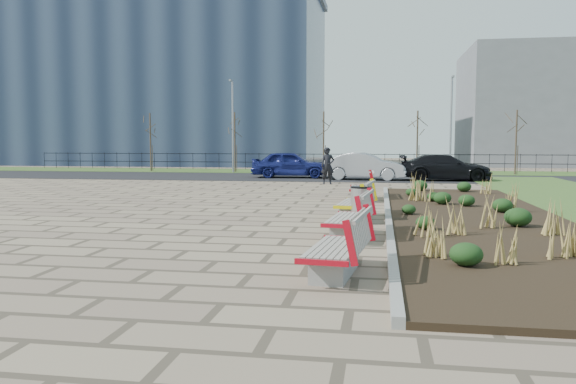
% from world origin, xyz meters
% --- Properties ---
extents(ground, '(120.00, 120.00, 0.00)m').
position_xyz_m(ground, '(0.00, 0.00, 0.00)').
color(ground, '#827159').
rests_on(ground, ground).
extents(planting_bed, '(4.50, 18.00, 0.10)m').
position_xyz_m(planting_bed, '(6.25, 5.00, 0.05)').
color(planting_bed, black).
rests_on(planting_bed, ground).
extents(planting_curb, '(0.16, 18.00, 0.15)m').
position_xyz_m(planting_curb, '(3.92, 5.00, 0.07)').
color(planting_curb, gray).
rests_on(planting_curb, ground).
extents(grass_verge_far, '(80.00, 5.00, 0.04)m').
position_xyz_m(grass_verge_far, '(0.00, 28.00, 0.02)').
color(grass_verge_far, '#33511E').
rests_on(grass_verge_far, ground).
extents(road, '(80.00, 7.00, 0.02)m').
position_xyz_m(road, '(0.00, 22.00, 0.01)').
color(road, black).
rests_on(road, ground).
extents(bench_a, '(1.12, 2.18, 1.00)m').
position_xyz_m(bench_a, '(3.00, -1.52, 0.50)').
color(bench_a, '#B30B1A').
rests_on(bench_a, ground).
extents(bench_b, '(1.10, 2.18, 1.00)m').
position_xyz_m(bench_b, '(3.00, 1.93, 0.50)').
color(bench_b, red).
rests_on(bench_b, ground).
extents(bench_c, '(1.12, 2.18, 1.00)m').
position_xyz_m(bench_c, '(3.00, 5.10, 0.50)').
color(bench_c, yellow).
rests_on(bench_c, ground).
extents(bench_d, '(0.97, 2.13, 1.00)m').
position_xyz_m(bench_d, '(3.00, 10.12, 0.50)').
color(bench_d, '#AA0B13').
rests_on(bench_d, ground).
extents(litter_bin, '(0.53, 0.53, 0.95)m').
position_xyz_m(litter_bin, '(3.21, 4.17, 0.47)').
color(litter_bin, '#B2B2B7').
rests_on(litter_bin, ground).
extents(pedestrian, '(0.75, 0.58, 1.81)m').
position_xyz_m(pedestrian, '(1.14, 17.18, 0.90)').
color(pedestrian, black).
rests_on(pedestrian, ground).
extents(car_blue, '(4.58, 2.10, 1.52)m').
position_xyz_m(car_blue, '(-1.40, 21.54, 0.78)').
color(car_blue, navy).
rests_on(car_blue, road).
extents(car_silver, '(4.54, 1.87, 1.46)m').
position_xyz_m(car_silver, '(2.88, 20.44, 0.75)').
color(car_silver, '#989A9F').
rests_on(car_silver, road).
extents(car_black, '(4.83, 2.02, 1.39)m').
position_xyz_m(car_black, '(7.12, 20.53, 0.72)').
color(car_black, black).
rests_on(car_black, road).
extents(tree_a, '(1.40, 1.40, 4.00)m').
position_xyz_m(tree_a, '(-12.00, 26.50, 2.04)').
color(tree_a, '#4C3D2D').
rests_on(tree_a, grass_verge_far).
extents(tree_b, '(1.40, 1.40, 4.00)m').
position_xyz_m(tree_b, '(-6.00, 26.50, 2.04)').
color(tree_b, '#4C3D2D').
rests_on(tree_b, grass_verge_far).
extents(tree_c, '(1.40, 1.40, 4.00)m').
position_xyz_m(tree_c, '(0.00, 26.50, 2.04)').
color(tree_c, '#4C3D2D').
rests_on(tree_c, grass_verge_far).
extents(tree_d, '(1.40, 1.40, 4.00)m').
position_xyz_m(tree_d, '(6.00, 26.50, 2.04)').
color(tree_d, '#4C3D2D').
rests_on(tree_d, grass_verge_far).
extents(tree_e, '(1.40, 1.40, 4.00)m').
position_xyz_m(tree_e, '(12.00, 26.50, 2.04)').
color(tree_e, '#4C3D2D').
rests_on(tree_e, grass_verge_far).
extents(lamp_west, '(0.24, 0.60, 6.00)m').
position_xyz_m(lamp_west, '(-6.00, 26.00, 3.04)').
color(lamp_west, gray).
rests_on(lamp_west, grass_verge_far).
extents(lamp_east, '(0.24, 0.60, 6.00)m').
position_xyz_m(lamp_east, '(8.00, 26.00, 3.04)').
color(lamp_east, gray).
rests_on(lamp_east, grass_verge_far).
extents(railing_fence, '(44.00, 0.10, 1.20)m').
position_xyz_m(railing_fence, '(0.00, 29.50, 0.64)').
color(railing_fence, black).
rests_on(railing_fence, grass_verge_far).
extents(building_glass, '(40.00, 14.00, 15.00)m').
position_xyz_m(building_glass, '(-22.00, 40.00, 7.50)').
color(building_glass, '#192338').
rests_on(building_glass, ground).
extents(building_grey, '(18.00, 12.00, 10.00)m').
position_xyz_m(building_grey, '(20.00, 42.00, 5.00)').
color(building_grey, slate).
rests_on(building_grey, ground).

